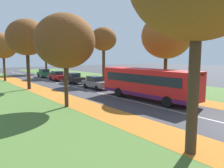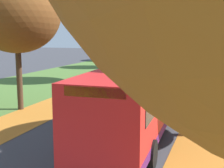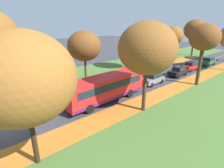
{
  "view_description": "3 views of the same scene",
  "coord_description": "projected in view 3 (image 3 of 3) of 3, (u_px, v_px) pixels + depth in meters",
  "views": [
    {
      "loc": [
        -13.85,
        -4.43,
        4.27
      ],
      "look_at": [
        0.31,
        14.1,
        1.22
      ],
      "focal_mm": 35.0,
      "sensor_mm": 36.0,
      "label": 1
    },
    {
      "loc": [
        4.87,
        -2.57,
        4.35
      ],
      "look_at": [
        0.13,
        10.65,
        2.05
      ],
      "focal_mm": 50.0,
      "sensor_mm": 36.0,
      "label": 2
    },
    {
      "loc": [
        16.2,
        -1.71,
        8.71
      ],
      "look_at": [
        1.96,
        10.6,
        2.05
      ],
      "focal_mm": 28.0,
      "sensor_mm": 36.0,
      "label": 3
    }
  ],
  "objects": [
    {
      "name": "ground_plane",
      "position": [
        8.0,
        126.0,
        15.51
      ],
      "size": [
        160.0,
        160.0,
        0.0
      ],
      "primitive_type": "plane",
      "color": "#38383D"
    },
    {
      "name": "grass_verge_left",
      "position": [
        111.0,
        69.0,
        34.4
      ],
      "size": [
        12.0,
        90.0,
        0.01
      ],
      "primitive_type": "cube",
      "color": "#476B2D",
      "rests_on": "ground"
    },
    {
      "name": "leaf_litter_left",
      "position": [
        101.0,
        81.0,
        27.42
      ],
      "size": [
        2.8,
        60.0,
        0.0
      ],
      "primitive_type": "cube",
      "color": "#B26B23",
      "rests_on": "grass_verge_left"
    },
    {
      "name": "grass_verge_right",
      "position": [
        209.0,
        98.0,
        21.28
      ],
      "size": [
        12.0,
        90.0,
        0.01
      ],
      "primitive_type": "cube",
      "color": "#476B2D",
      "rests_on": "ground"
    },
    {
      "name": "leaf_litter_right",
      "position": [
        148.0,
        99.0,
        20.86
      ],
      "size": [
        2.8,
        60.0,
        0.0
      ],
      "primitive_type": "cube",
      "color": "#B26B23",
      "rests_on": "grass_verge_right"
    },
    {
      "name": "road_centre_line",
      "position": [
        148.0,
        80.0,
        27.84
      ],
      "size": [
        0.12,
        80.0,
        0.01
      ],
      "primitive_type": "cube",
      "color": "silver",
      "rests_on": "ground"
    },
    {
      "name": "tree_left_near",
      "position": [
        84.0,
        46.0,
        25.45
      ],
      "size": [
        4.91,
        4.91,
        7.65
      ],
      "color": "#422D1E",
      "rests_on": "ground"
    },
    {
      "name": "tree_left_mid",
      "position": [
        141.0,
        35.0,
        32.06
      ],
      "size": [
        4.98,
        4.98,
        8.77
      ],
      "color": "#382619",
      "rests_on": "ground"
    },
    {
      "name": "tree_left_far",
      "position": [
        173.0,
        36.0,
        39.93
      ],
      "size": [
        4.6,
        4.6,
        7.94
      ],
      "color": "#422D1E",
      "rests_on": "ground"
    },
    {
      "name": "tree_left_distant",
      "position": [
        195.0,
        30.0,
        46.09
      ],
      "size": [
        5.86,
        5.86,
        9.5
      ],
      "color": "#382619",
      "rests_on": "ground"
    },
    {
      "name": "tree_right_nearest",
      "position": [
        23.0,
        78.0,
        9.62
      ],
      "size": [
        5.93,
        5.93,
        8.47
      ],
      "color": "black",
      "rests_on": "ground"
    },
    {
      "name": "tree_right_near",
      "position": [
        147.0,
        49.0,
        16.25
      ],
      "size": [
        5.54,
        5.54,
        8.9
      ],
      "color": "#422D1E",
      "rests_on": "ground"
    },
    {
      "name": "tree_right_mid",
      "position": [
        204.0,
        38.0,
        23.6
      ],
      "size": [
        4.05,
        4.05,
        8.64
      ],
      "color": "#422D1E",
      "rests_on": "ground"
    },
    {
      "name": "bus",
      "position": [
        106.0,
        87.0,
        20.04
      ],
      "size": [
        2.93,
        10.48,
        2.98
      ],
      "color": "red",
      "rests_on": "ground"
    },
    {
      "name": "car_grey_lead",
      "position": [
        153.0,
        79.0,
        25.97
      ],
      "size": [
        1.88,
        4.25,
        1.62
      ],
      "color": "slate",
      "rests_on": "ground"
    },
    {
      "name": "car_black_following",
      "position": [
        178.0,
        71.0,
        29.89
      ],
      "size": [
        1.93,
        4.27,
        1.62
      ],
      "color": "black",
      "rests_on": "ground"
    },
    {
      "name": "car_red_third_in_line",
      "position": [
        191.0,
        66.0,
        33.35
      ],
      "size": [
        1.85,
        4.24,
        1.62
      ],
      "color": "#B21919",
      "rests_on": "ground"
    },
    {
      "name": "car_green_fourth_in_line",
      "position": [
        208.0,
        61.0,
        37.52
      ],
      "size": [
        1.83,
        4.22,
        1.62
      ],
      "color": "#1E6038",
      "rests_on": "ground"
    }
  ]
}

